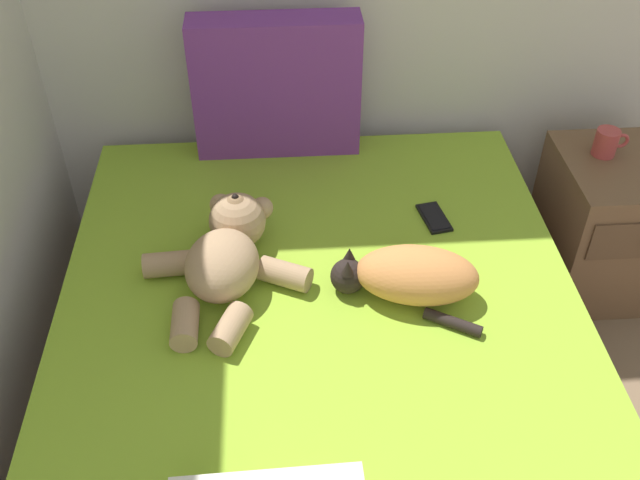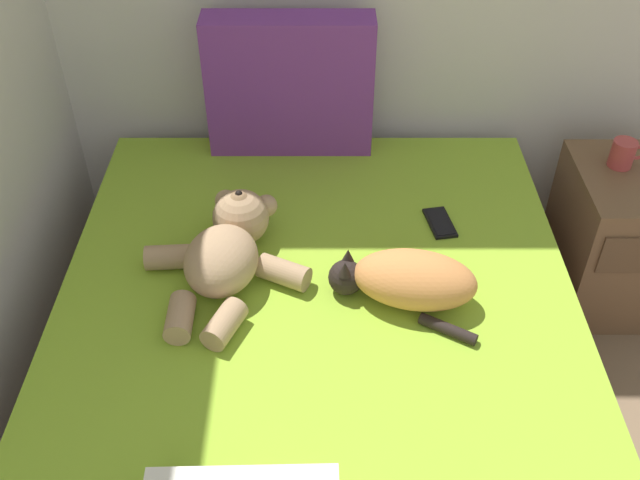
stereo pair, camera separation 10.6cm
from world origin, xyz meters
name	(u,v)px [view 2 (the right image)]	position (x,y,z in m)	size (l,w,h in m)	color
bed	(317,397)	(0.92, 3.43, 0.24)	(1.52, 2.04, 0.49)	brown
patterned_cushion	(289,85)	(0.82, 4.35, 0.74)	(0.57, 0.13, 0.49)	#72338C
cat	(407,280)	(1.17, 3.58, 0.56)	(0.42, 0.31, 0.15)	#D18447
teddy_bear	(227,250)	(0.66, 3.69, 0.57)	(0.49, 0.57, 0.18)	tan
cell_phone	(439,223)	(1.30, 3.91, 0.50)	(0.10, 0.16, 0.01)	black
nightstand	(624,237)	(2.01, 4.11, 0.27)	(0.43, 0.48, 0.53)	brown
mug	(623,153)	(1.94, 4.17, 0.58)	(0.12, 0.08, 0.09)	#B23F3F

